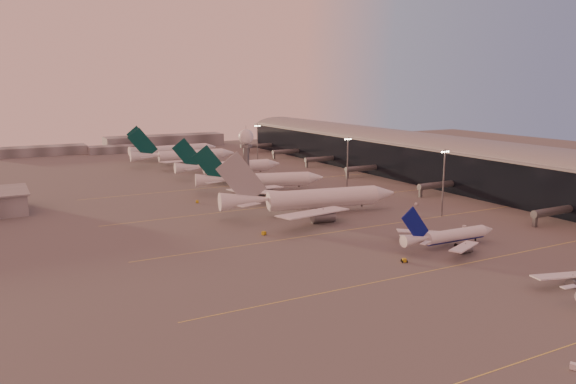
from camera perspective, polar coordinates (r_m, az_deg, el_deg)
name	(u,v)px	position (r m, az deg, el deg)	size (l,w,h in m)	color
ground	(432,288)	(141.47, 14.44, -9.47)	(700.00, 700.00, 0.00)	#5F5C5C
taxiway_markings	(386,223)	(200.81, 9.95, -3.17)	(180.00, 185.25, 0.02)	#F1DB55
terminal	(444,161)	(289.48, 15.56, 3.05)	(57.00, 362.00, 23.04)	black
radar_tower	(246,150)	(238.48, -4.27, 4.32)	(6.40, 6.40, 31.10)	#5C5F64
mast_b	(444,180)	(213.47, 15.53, 1.20)	(3.60, 0.56, 25.00)	#5C5F64
mast_c	(347,162)	(252.59, 6.06, 3.02)	(3.60, 0.56, 25.00)	#5C5F64
mast_d	(258,144)	(329.36, -3.11, 4.93)	(3.60, 0.56, 25.00)	#5C5F64
distant_horizon	(131,144)	(434.16, -15.70, 4.70)	(165.00, 37.50, 9.00)	#5D5F64
narrowbody_mid	(449,238)	(176.15, 16.08, -4.50)	(35.79, 28.57, 13.98)	white
widebody_white	(312,203)	(211.39, 2.42, -1.10)	(70.21, 55.79, 24.88)	white
greentail_a	(261,183)	(256.10, -2.73, 0.94)	(58.65, 46.73, 21.82)	white
greentail_b	(230,169)	(298.59, -5.96, 2.32)	(58.59, 47.14, 21.29)	white
greentail_c	(185,158)	(344.61, -10.47, 3.42)	(64.23, 51.70, 23.32)	white
greentail_d	(175,152)	(378.85, -11.45, 4.03)	(61.08, 49.16, 22.18)	white
gsv_truck_a	(574,362)	(112.94, 27.04, -15.13)	(6.07, 4.49, 2.33)	white
gsv_tug_mid	(404,261)	(159.13, 11.73, -6.83)	(4.06, 3.30, 1.01)	gold
gsv_truck_b	(466,225)	(200.47, 17.59, -3.23)	(5.62, 3.30, 2.14)	white
gsv_truck_c	(265,231)	(183.23, -2.36, -3.98)	(6.46, 4.18, 2.46)	gold
gsv_catering_b	(417,201)	(232.54, 12.93, -0.87)	(4.68, 2.48, 3.71)	white
gsv_tug_far	(313,201)	(231.98, 2.53, -0.97)	(3.69, 3.91, 0.97)	white
gsv_truck_d	(197,200)	(234.55, -9.22, -0.81)	(3.46, 5.95, 2.27)	gold
gsv_tug_hangar	(307,176)	(295.22, 1.92, 1.63)	(3.29, 2.01, 0.93)	#545659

